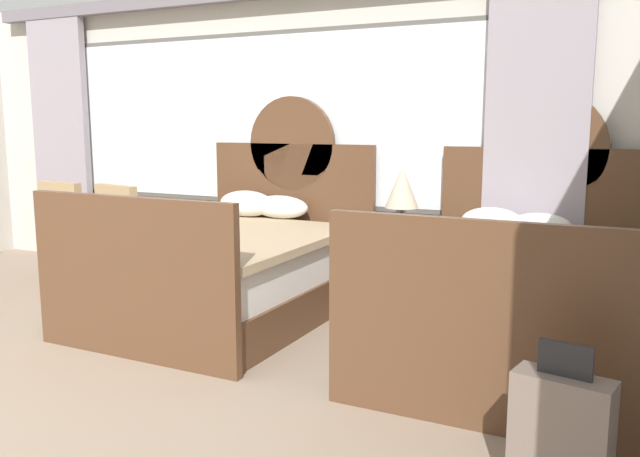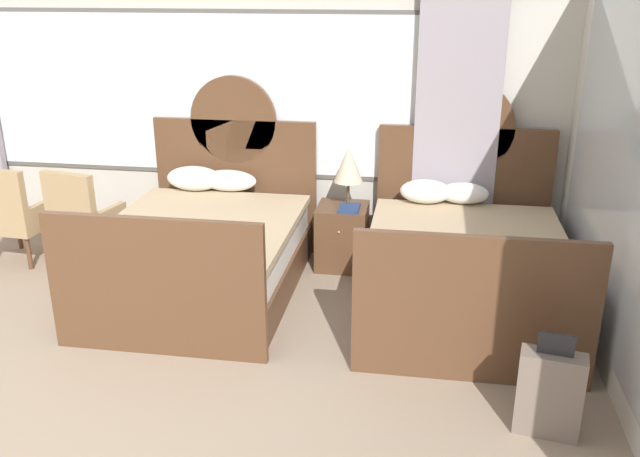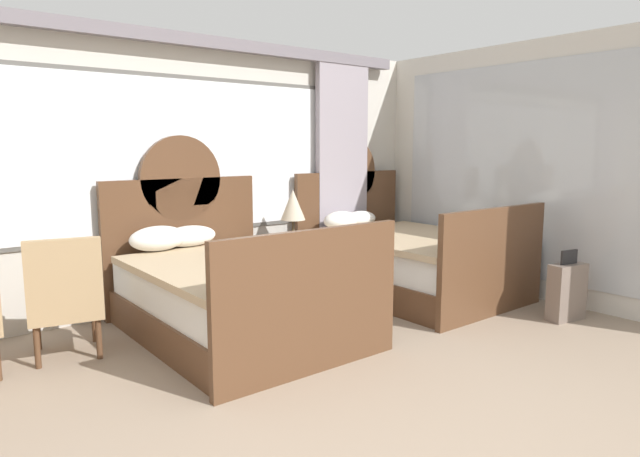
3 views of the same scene
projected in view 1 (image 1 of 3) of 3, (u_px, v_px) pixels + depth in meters
The scene contains 9 objects.
wall_back_window at pixel (261, 131), 6.07m from camera, with size 6.94×0.22×2.70m.
bed_near_window at pixel (230, 267), 5.09m from camera, with size 1.59×2.15×1.72m.
bed_near_mirror at pixel (519, 301), 4.13m from camera, with size 1.59×2.15×1.72m.
nightstand_between_beds at pixel (394, 273), 5.24m from camera, with size 0.46×0.48×0.59m.
table_lamp_on_nightstand at pixel (402, 188), 5.12m from camera, with size 0.27×0.27×0.56m.
book_on_nightstand at pixel (400, 237), 5.08m from camera, with size 0.18×0.26×0.03m.
armchair_by_window_left at pixel (131, 234), 5.91m from camera, with size 0.62×0.62×0.95m.
armchair_by_window_centre at pixel (75, 229), 6.21m from camera, with size 0.57×0.57×0.95m.
suitcase_on_floor at pixel (560, 440), 2.55m from camera, with size 0.40×0.22×0.67m.
Camera 1 is at (3.22, -1.65, 1.50)m, focal length 36.85 mm.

